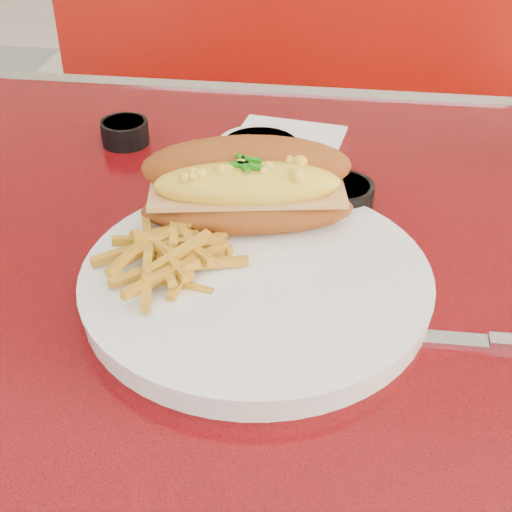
# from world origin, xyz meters

# --- Properties ---
(diner_table) EXTENTS (1.23, 0.83, 0.77)m
(diner_table) POSITION_xyz_m (0.00, 0.00, 0.61)
(diner_table) COLOR red
(diner_table) RESTS_ON ground
(booth_bench_far) EXTENTS (1.20, 0.51, 0.90)m
(booth_bench_far) POSITION_xyz_m (0.00, 0.81, 0.29)
(booth_bench_far) COLOR maroon
(booth_bench_far) RESTS_ON ground
(dinner_plate) EXTENTS (0.33, 0.33, 0.02)m
(dinner_plate) POSITION_xyz_m (-0.00, -0.07, 0.78)
(dinner_plate) COLOR white
(dinner_plate) RESTS_ON diner_table
(mac_hoagie) EXTENTS (0.22, 0.13, 0.09)m
(mac_hoagie) POSITION_xyz_m (-0.03, 0.02, 0.83)
(mac_hoagie) COLOR #944917
(mac_hoagie) RESTS_ON dinner_plate
(fries_pile) EXTENTS (0.13, 0.12, 0.03)m
(fries_pile) POSITION_xyz_m (-0.08, -0.07, 0.81)
(fries_pile) COLOR gold
(fries_pile) RESTS_ON dinner_plate
(fork) EXTENTS (0.03, 0.16, 0.00)m
(fork) POSITION_xyz_m (0.06, -0.04, 0.79)
(fork) COLOR silver
(fork) RESTS_ON dinner_plate
(gravy_ramekin) EXTENTS (0.12, 0.12, 0.05)m
(gravy_ramekin) POSITION_xyz_m (-0.03, 0.13, 0.80)
(gravy_ramekin) COLOR white
(gravy_ramekin) RESTS_ON diner_table
(sauce_cup_left) EXTENTS (0.07, 0.07, 0.03)m
(sauce_cup_left) POSITION_xyz_m (-0.21, 0.21, 0.79)
(sauce_cup_left) COLOR black
(sauce_cup_left) RESTS_ON diner_table
(sauce_cup_right) EXTENTS (0.09, 0.09, 0.03)m
(sauce_cup_right) POSITION_xyz_m (0.06, 0.08, 0.79)
(sauce_cup_right) COLOR black
(sauce_cup_right) RESTS_ON diner_table
(knife) EXTENTS (0.21, 0.02, 0.01)m
(knife) POSITION_xyz_m (0.18, -0.11, 0.77)
(knife) COLOR silver
(knife) RESTS_ON diner_table
(paper_napkin) EXTENTS (0.15, 0.15, 0.00)m
(paper_napkin) POSITION_xyz_m (-0.01, 0.23, 0.77)
(paper_napkin) COLOR white
(paper_napkin) RESTS_ON diner_table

